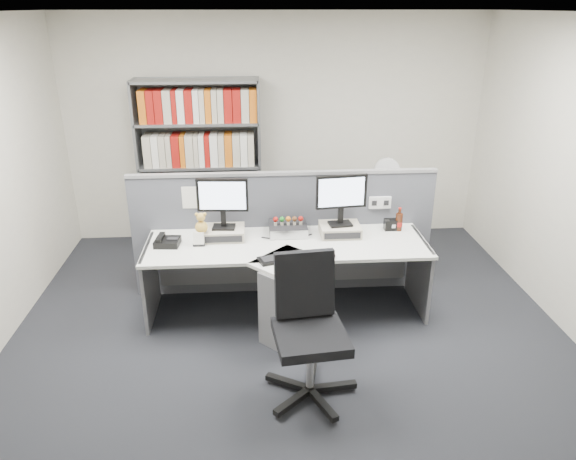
{
  "coord_description": "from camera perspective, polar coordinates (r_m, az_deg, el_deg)",
  "views": [
    {
      "loc": [
        -0.31,
        -3.68,
        2.75
      ],
      "look_at": [
        0.0,
        0.65,
        0.92
      ],
      "focal_mm": 33.4,
      "sensor_mm": 36.0,
      "label": 1
    }
  ],
  "objects": [
    {
      "name": "monitor_left",
      "position": [
        4.95,
        -6.99,
        3.28
      ],
      "size": [
        0.47,
        0.16,
        0.48
      ],
      "color": "black",
      "rests_on": "monitor_riser_left"
    },
    {
      "name": "desk",
      "position": [
        4.86,
        0.05,
        -5.3
      ],
      "size": [
        2.6,
        1.2,
        0.72
      ],
      "color": "white",
      "rests_on": "ground"
    },
    {
      "name": "filing_cabinet",
      "position": [
        6.34,
        10.01,
        0.25
      ],
      "size": [
        0.45,
        0.61,
        0.7
      ],
      "color": "slate",
      "rests_on": "ground"
    },
    {
      "name": "desktop_pc",
      "position": [
        5.13,
        0.01,
        0.13
      ],
      "size": [
        0.36,
        0.32,
        0.09
      ],
      "color": "black",
      "rests_on": "desk"
    },
    {
      "name": "plush_toy",
      "position": [
        4.93,
        -9.22,
        0.59
      ],
      "size": [
        0.12,
        0.12,
        0.2
      ],
      "color": "gold",
      "rests_on": "monitor_riser_left"
    },
    {
      "name": "cola_bottle",
      "position": [
        5.3,
        11.72,
        0.85
      ],
      "size": [
        0.07,
        0.07,
        0.23
      ],
      "color": "#3F190A",
      "rests_on": "desk"
    },
    {
      "name": "shelving_unit",
      "position": [
        6.4,
        -9.26,
        6.46
      ],
      "size": [
        1.41,
        0.4,
        2.0
      ],
      "color": "slate",
      "rests_on": "ground"
    },
    {
      "name": "speaker",
      "position": [
        5.31,
        11.07,
        0.57
      ],
      "size": [
        0.16,
        0.09,
        0.11
      ],
      "primitive_type": "cube",
      "color": "black",
      "rests_on": "desk"
    },
    {
      "name": "keyboard",
      "position": [
        4.63,
        -0.56,
        -2.95
      ],
      "size": [
        0.45,
        0.29,
        0.03
      ],
      "color": "black",
      "rests_on": "desk"
    },
    {
      "name": "monitor_riser_left",
      "position": [
        5.07,
        -6.81,
        -0.31
      ],
      "size": [
        0.38,
        0.31,
        0.1
      ],
      "color": "#BEB49D",
      "rests_on": "desk"
    },
    {
      "name": "partition",
      "position": [
        5.37,
        -0.4,
        -0.2
      ],
      "size": [
        3.0,
        0.08,
        1.27
      ],
      "color": "#54565F",
      "rests_on": "ground"
    },
    {
      "name": "desk_phone",
      "position": [
        5.01,
        -12.77,
        -1.21
      ],
      "size": [
        0.23,
        0.22,
        0.09
      ],
      "color": "black",
      "rests_on": "desk"
    },
    {
      "name": "office_chair",
      "position": [
        4.01,
        2.17,
        -10.0
      ],
      "size": [
        0.7,
        0.71,
        1.08
      ],
      "color": "silver",
      "rests_on": "ground"
    },
    {
      "name": "ground",
      "position": [
        4.6,
        0.59,
        -13.82
      ],
      "size": [
        5.5,
        5.5,
        0.0
      ],
      "primitive_type": "plane",
      "color": "#27292E",
      "rests_on": "ground"
    },
    {
      "name": "room_shell",
      "position": [
        3.82,
        0.69,
        8.31
      ],
      "size": [
        5.04,
        5.54,
        2.72
      ],
      "color": "silver",
      "rests_on": "ground"
    },
    {
      "name": "mouse",
      "position": [
        4.67,
        4.62,
        -2.7
      ],
      "size": [
        0.07,
        0.12,
        0.04
      ],
      "primitive_type": "ellipsoid",
      "color": "black",
      "rests_on": "desk"
    },
    {
      "name": "desk_calendar",
      "position": [
        4.94,
        -9.47,
        -1.03
      ],
      "size": [
        0.11,
        0.08,
        0.13
      ],
      "color": "black",
      "rests_on": "desk"
    },
    {
      "name": "desk_fan",
      "position": [
        6.12,
        10.43,
        5.92
      ],
      "size": [
        0.29,
        0.17,
        0.49
      ],
      "color": "white",
      "rests_on": "filing_cabinet"
    },
    {
      "name": "monitor_riser_right",
      "position": [
        5.13,
        5.56,
        0.03
      ],
      "size": [
        0.38,
        0.31,
        0.1
      ],
      "color": "#BEB49D",
      "rests_on": "desk"
    },
    {
      "name": "monitor_right",
      "position": [
        5.01,
        5.7,
        3.66
      ],
      "size": [
        0.48,
        0.18,
        0.49
      ],
      "color": "black",
      "rests_on": "monitor_riser_right"
    },
    {
      "name": "figurines",
      "position": [
        5.08,
        0.02,
        1.09
      ],
      "size": [
        0.29,
        0.05,
        0.09
      ],
      "color": "#BEB49D",
      "rests_on": "desktop_pc"
    }
  ]
}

